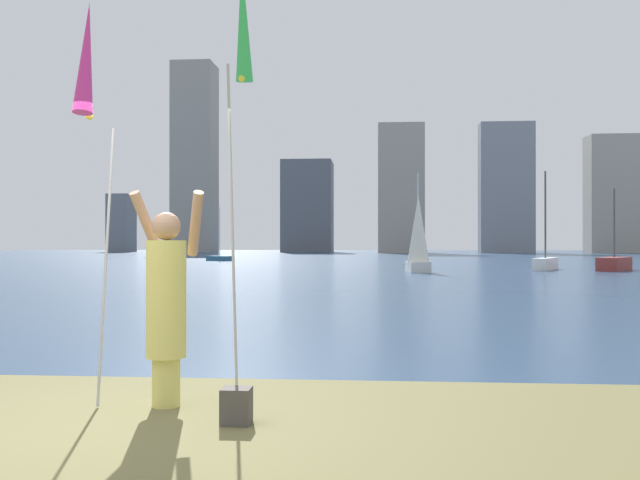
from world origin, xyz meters
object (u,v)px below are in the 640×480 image
at_px(sailboat_4, 614,263).
at_px(person, 167,300).
at_px(kite_flag_left, 87,69).
at_px(sailboat_3, 418,237).
at_px(sailboat_7, 545,262).
at_px(bag, 236,406).
at_px(sailboat_2, 220,258).
at_px(kite_flag_right, 243,32).

bearing_deg(sailboat_4, person, -114.58).
bearing_deg(kite_flag_left, sailboat_4, 64.78).
height_order(person, sailboat_3, sailboat_3).
bearing_deg(sailboat_7, person, -108.92).
xyz_separation_m(sailboat_3, sailboat_4, (9.69, 2.49, -1.28)).
bearing_deg(sailboat_3, kite_flag_left, -98.98).
xyz_separation_m(sailboat_3, sailboat_7, (6.54, 3.12, -1.26)).
xyz_separation_m(bag, sailboat_7, (9.58, 30.54, 0.24)).
xyz_separation_m(sailboat_2, sailboat_4, (23.29, -16.10, 0.13)).
relative_size(bag, sailboat_3, 0.06).
relative_size(kite_flag_left, sailboat_3, 0.72).
height_order(kite_flag_right, bag, kite_flag_right).
height_order(kite_flag_right, sailboat_3, sailboat_3).
relative_size(person, kite_flag_right, 0.46).
xyz_separation_m(person, sailboat_4, (13.44, 29.38, -0.54)).
bearing_deg(kite_flag_left, sailboat_2, 101.47).
distance_m(kite_flag_right, sailboat_7, 31.22).
relative_size(kite_flag_left, sailboat_7, 0.67).
xyz_separation_m(person, sailboat_2, (-9.85, 45.48, -0.68)).
bearing_deg(bag, sailboat_7, 72.58).
height_order(sailboat_3, sailboat_4, sailboat_3).
bearing_deg(kite_flag_right, sailboat_4, 65.96).
distance_m(kite_flag_left, sailboat_2, 46.82).
bearing_deg(sailboat_2, sailboat_7, -37.52).
bearing_deg(person, sailboat_3, 62.39).
relative_size(sailboat_4, sailboat_7, 0.81).
bearing_deg(sailboat_4, kite_flag_right, -114.04).
xyz_separation_m(kite_flag_left, bag, (1.26, -0.19, -2.65)).
bearing_deg(bag, sailboat_3, 83.66).
bearing_deg(sailboat_7, sailboat_2, 142.48).
height_order(person, sailboat_7, sailboat_7).
xyz_separation_m(kite_flag_right, sailboat_4, (12.89, 28.89, -2.96)).
bearing_deg(sailboat_4, bag, -113.07).
height_order(kite_flag_left, sailboat_7, sailboat_7).
distance_m(kite_flag_left, kite_flag_right, 1.48).
distance_m(sailboat_3, sailboat_7, 7.35).
distance_m(kite_flag_left, sailboat_3, 27.59).
bearing_deg(kite_flag_right, bag, -81.59).
bearing_deg(sailboat_2, sailboat_3, -53.81).
height_order(kite_flag_right, sailboat_4, sailboat_4).
bearing_deg(sailboat_7, kite_flag_right, -108.25).
relative_size(bag, sailboat_4, 0.07).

